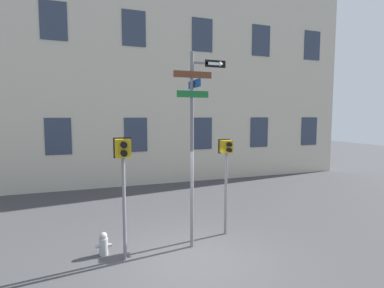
# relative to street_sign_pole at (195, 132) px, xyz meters

# --- Properties ---
(ground_plane) EXTENTS (60.00, 60.00, 0.00)m
(ground_plane) POSITION_rel_street_sign_pole_xyz_m (-0.33, -0.75, -3.00)
(ground_plane) COLOR #424244
(building_facade) EXTENTS (24.00, 0.64, 14.96)m
(building_facade) POSITION_rel_street_sign_pole_xyz_m (-0.33, 7.70, 4.48)
(building_facade) COLOR beige
(building_facade) RESTS_ON ground_plane
(street_sign_pole) EXTENTS (1.40, 0.86, 4.97)m
(street_sign_pole) POSITION_rel_street_sign_pole_xyz_m (0.00, 0.00, 0.00)
(street_sign_pole) COLOR slate
(street_sign_pole) RESTS_ON ground_plane
(pedestrian_signal_left) EXTENTS (0.41, 0.40, 2.89)m
(pedestrian_signal_left) POSITION_rel_street_sign_pole_xyz_m (-1.79, -0.12, -0.70)
(pedestrian_signal_left) COLOR slate
(pedestrian_signal_left) RESTS_ON ground_plane
(pedestrian_signal_right) EXTENTS (0.37, 0.40, 2.74)m
(pedestrian_signal_right) POSITION_rel_street_sign_pole_xyz_m (1.13, 0.49, -0.88)
(pedestrian_signal_right) COLOR slate
(pedestrian_signal_right) RESTS_ON ground_plane
(fire_hydrant) EXTENTS (0.38, 0.22, 0.57)m
(fire_hydrant) POSITION_rel_street_sign_pole_xyz_m (-2.26, 0.28, -2.73)
(fire_hydrant) COLOR #A5A5A8
(fire_hydrant) RESTS_ON ground_plane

